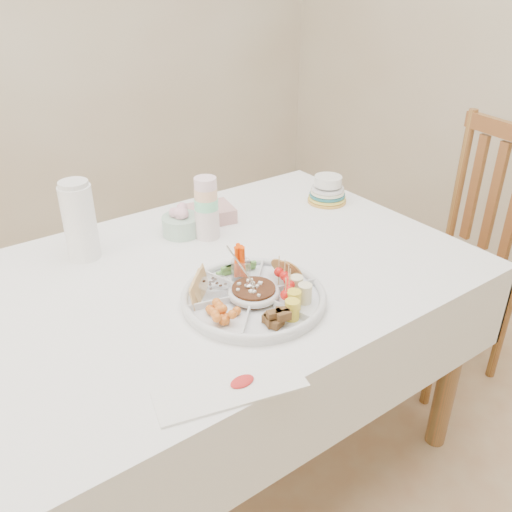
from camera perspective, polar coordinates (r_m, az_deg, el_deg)
floor at (r=2.08m, az=-3.75°, el=-19.82°), size 4.00×4.00×0.00m
dining_table at (r=1.82m, az=-4.13°, el=-11.91°), size 1.52×1.02×0.76m
chair at (r=2.27m, az=19.60°, el=-0.21°), size 0.51×0.51×1.05m
party_tray at (r=1.44m, az=-0.25°, el=-4.11°), size 0.46×0.46×0.04m
bean_dip at (r=1.44m, az=-0.25°, el=-3.86°), size 0.14×0.14×0.04m
tortillas at (r=1.52m, az=2.84°, el=-1.34°), size 0.11×0.11×0.05m
carrot_cucumber at (r=1.52m, az=-2.01°, el=-0.31°), size 0.13×0.13×0.10m
pita_raisins at (r=1.45m, az=-5.33°, el=-2.96°), size 0.15×0.15×0.07m
cherries at (r=1.35m, az=-3.73°, el=-5.97°), size 0.13×0.13×0.04m
granola_chunks at (r=1.33m, az=1.78°, el=-6.47°), size 0.11×0.11×0.04m
banana_tomato at (r=1.41m, az=4.99°, el=-3.29°), size 0.15×0.15×0.10m
cup_stack at (r=1.75m, az=-5.25°, el=5.29°), size 0.08×0.08×0.22m
thermos at (r=1.69m, az=-18.11°, el=3.66°), size 0.10×0.10×0.25m
flower_bowl at (r=1.80m, az=-7.90°, el=3.67°), size 0.15×0.15×0.09m
napkin_stack at (r=1.90m, az=-4.79°, el=4.48°), size 0.17×0.16×0.05m
plate_stack at (r=2.05m, az=7.54°, el=6.86°), size 0.17×0.17×0.09m
placemat at (r=1.19m, az=-2.70°, el=-13.84°), size 0.34×0.19×0.01m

